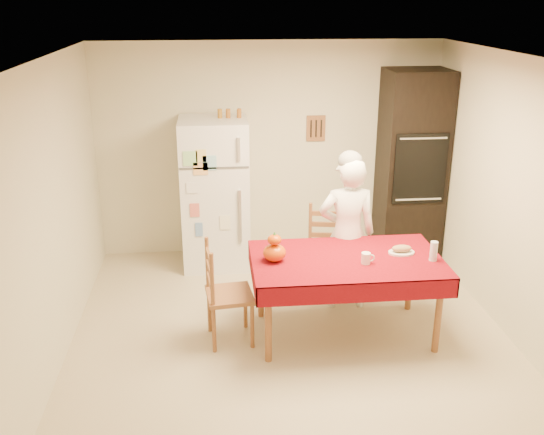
{
  "coord_description": "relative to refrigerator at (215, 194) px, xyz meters",
  "views": [
    {
      "loc": [
        -0.65,
        -4.68,
        2.98
      ],
      "look_at": [
        -0.17,
        0.2,
        1.16
      ],
      "focal_mm": 40.0,
      "sensor_mm": 36.0,
      "label": 1
    }
  ],
  "objects": [
    {
      "name": "coffee_mug",
      "position": [
        1.29,
        -1.84,
        -0.04
      ],
      "size": [
        0.08,
        0.08,
        0.1
      ],
      "primitive_type": "cylinder",
      "color": "white",
      "rests_on": "dining_table"
    },
    {
      "name": "seated_woman",
      "position": [
        1.27,
        -1.17,
        -0.08
      ],
      "size": [
        0.58,
        0.39,
        1.55
      ],
      "primitive_type": "imported",
      "rotation": [
        0.0,
        0.0,
        3.11
      ],
      "color": "white",
      "rests_on": "floor"
    },
    {
      "name": "dining_table",
      "position": [
        1.15,
        -1.71,
        -0.16
      ],
      "size": [
        1.7,
        1.0,
        0.76
      ],
      "color": "brown",
      "rests_on": "floor"
    },
    {
      "name": "bread_loaf",
      "position": [
        1.67,
        -1.65,
        -0.04
      ],
      "size": [
        0.18,
        0.1,
        0.06
      ],
      "primitive_type": "ellipsoid",
      "color": "#A17C4F",
      "rests_on": "bread_plate"
    },
    {
      "name": "floor",
      "position": [
        0.65,
        -1.88,
        -0.85
      ],
      "size": [
        4.5,
        4.5,
        0.0
      ],
      "primitive_type": "plane",
      "color": "tan",
      "rests_on": "ground"
    },
    {
      "name": "refrigerator",
      "position": [
        0.0,
        0.0,
        0.0
      ],
      "size": [
        0.75,
        0.74,
        1.7
      ],
      "color": "white",
      "rests_on": "floor"
    },
    {
      "name": "room_shell",
      "position": [
        0.65,
        -1.88,
        0.77
      ],
      "size": [
        4.02,
        4.52,
        2.51
      ],
      "color": "beige",
      "rests_on": "ground"
    },
    {
      "name": "oven_cabinet",
      "position": [
        2.28,
        0.05,
        0.25
      ],
      "size": [
        0.7,
        0.62,
        2.2
      ],
      "color": "black",
      "rests_on": "floor"
    },
    {
      "name": "chair_far",
      "position": [
        1.14,
        -0.86,
        -0.34
      ],
      "size": [
        0.48,
        0.47,
        0.95
      ],
      "rotation": [
        0.0,
        0.0,
        -0.18
      ],
      "color": "brown",
      "rests_on": "floor"
    },
    {
      "name": "spice_jar_mid",
      "position": [
        0.17,
        0.05,
        0.9
      ],
      "size": [
        0.05,
        0.05,
        0.1
      ],
      "primitive_type": "cylinder",
      "color": "#94551B",
      "rests_on": "refrigerator"
    },
    {
      "name": "pumpkin_lower",
      "position": [
        0.5,
        -1.7,
        -0.01
      ],
      "size": [
        0.2,
        0.2,
        0.15
      ],
      "primitive_type": "ellipsoid",
      "color": "#E14005",
      "rests_on": "dining_table"
    },
    {
      "name": "bread_plate",
      "position": [
        1.67,
        -1.65,
        -0.08
      ],
      "size": [
        0.24,
        0.24,
        0.02
      ],
      "primitive_type": "cylinder",
      "color": "white",
      "rests_on": "dining_table"
    },
    {
      "name": "spice_jar_right",
      "position": [
        0.29,
        0.05,
        0.9
      ],
      "size": [
        0.05,
        0.05,
        0.1
      ],
      "primitive_type": "cylinder",
      "color": "#98561B",
      "rests_on": "refrigerator"
    },
    {
      "name": "chair_left",
      "position": [
        0.03,
        -1.72,
        -0.34
      ],
      "size": [
        0.44,
        0.46,
        0.95
      ],
      "rotation": [
        0.0,
        0.0,
        1.68
      ],
      "color": "brown",
      "rests_on": "floor"
    },
    {
      "name": "pumpkin_upper",
      "position": [
        0.5,
        -1.7,
        0.11
      ],
      "size": [
        0.12,
        0.12,
        0.09
      ],
      "primitive_type": "ellipsoid",
      "color": "red",
      "rests_on": "pumpkin_lower"
    },
    {
      "name": "spice_jar_left",
      "position": [
        0.08,
        0.05,
        0.9
      ],
      "size": [
        0.05,
        0.05,
        0.1
      ],
      "primitive_type": "cylinder",
      "color": "#97651B",
      "rests_on": "refrigerator"
    },
    {
      "name": "wine_glass",
      "position": [
        1.9,
        -1.83,
        -0.0
      ],
      "size": [
        0.07,
        0.07,
        0.18
      ],
      "primitive_type": "cylinder",
      "color": "silver",
      "rests_on": "dining_table"
    }
  ]
}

